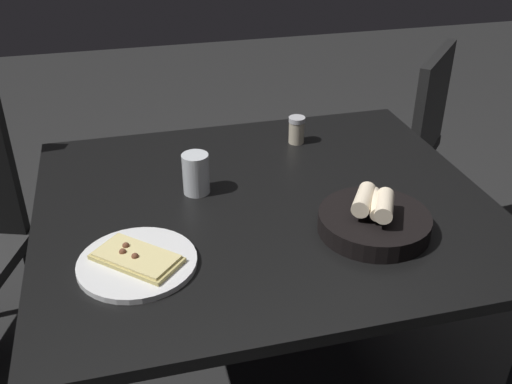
{
  "coord_description": "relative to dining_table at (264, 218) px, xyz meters",
  "views": [
    {
      "loc": [
        -1.27,
        0.35,
        1.52
      ],
      "look_at": [
        -0.02,
        0.03,
        0.77
      ],
      "focal_mm": 41.07,
      "sensor_mm": 36.0,
      "label": 1
    }
  ],
  "objects": [
    {
      "name": "chair_far",
      "position": [
        0.68,
        -0.74,
        -0.15
      ],
      "size": [
        0.62,
        0.62,
        0.88
      ],
      "color": "#2A2A2A",
      "rests_on": "ground"
    },
    {
      "name": "bread_basket",
      "position": [
        -0.2,
        -0.22,
        0.09
      ],
      "size": [
        0.27,
        0.27,
        0.11
      ],
      "color": "black",
      "rests_on": "dining_table"
    },
    {
      "name": "dining_table",
      "position": [
        0.0,
        0.0,
        0.0
      ],
      "size": [
        1.01,
        1.18,
        0.72
      ],
      "color": "black",
      "rests_on": "ground"
    },
    {
      "name": "pizza_plate",
      "position": [
        -0.2,
        0.35,
        0.07
      ],
      "size": [
        0.27,
        0.27,
        0.04
      ],
      "color": "white",
      "rests_on": "dining_table"
    },
    {
      "name": "pepper_shaker",
      "position": [
        0.32,
        -0.19,
        0.09
      ],
      "size": [
        0.05,
        0.05,
        0.09
      ],
      "color": "#BFB299",
      "rests_on": "dining_table"
    },
    {
      "name": "beer_glass",
      "position": [
        0.09,
        0.17,
        0.11
      ],
      "size": [
        0.07,
        0.07,
        0.11
      ],
      "color": "silver",
      "rests_on": "dining_table"
    }
  ]
}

